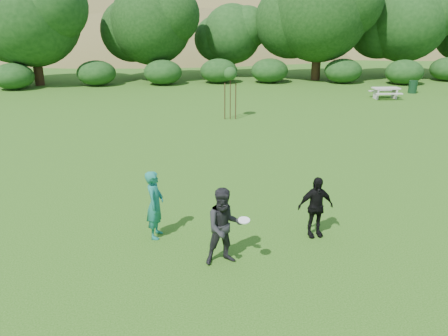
% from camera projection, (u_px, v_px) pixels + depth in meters
% --- Properties ---
extents(ground, '(120.00, 120.00, 0.00)m').
position_uv_depth(ground, '(234.00, 249.00, 11.01)').
color(ground, '#19470C').
rests_on(ground, ground).
extents(player_teal, '(0.55, 0.74, 1.84)m').
position_uv_depth(player_teal, '(155.00, 205.00, 11.34)').
color(player_teal, '#176B5D').
rests_on(player_teal, ground).
extents(player_grey, '(1.03, 0.86, 1.90)m').
position_uv_depth(player_grey, '(225.00, 227.00, 10.12)').
color(player_grey, black).
rests_on(player_grey, ground).
extents(player_black, '(1.02, 0.53, 1.66)m').
position_uv_depth(player_black, '(315.00, 207.00, 11.41)').
color(player_black, black).
rests_on(player_black, ground).
extents(trash_can_near, '(0.60, 0.60, 0.90)m').
position_uv_depth(trash_can_near, '(413.00, 87.00, 31.77)').
color(trash_can_near, '#13361E').
rests_on(trash_can_near, ground).
extents(frisbee, '(0.27, 0.27, 0.06)m').
position_uv_depth(frisbee, '(244.00, 220.00, 9.71)').
color(frisbee, white).
rests_on(frisbee, ground).
extents(sapling, '(0.70, 0.70, 2.85)m').
position_uv_depth(sapling, '(230.00, 75.00, 23.43)').
color(sapling, '#3C2717').
rests_on(sapling, ground).
extents(picnic_table, '(1.80, 1.48, 0.76)m').
position_uv_depth(picnic_table, '(386.00, 91.00, 29.68)').
color(picnic_table, '#B7B3A9').
rests_on(picnic_table, ground).
extents(hillside, '(150.00, 72.00, 52.00)m').
position_uv_depth(hillside, '(192.00, 114.00, 79.21)').
color(hillside, olive).
rests_on(hillside, ground).
extents(tree_row, '(53.92, 10.38, 9.62)m').
position_uv_depth(tree_row, '(238.00, 21.00, 36.49)').
color(tree_row, '#3A2616').
rests_on(tree_row, ground).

